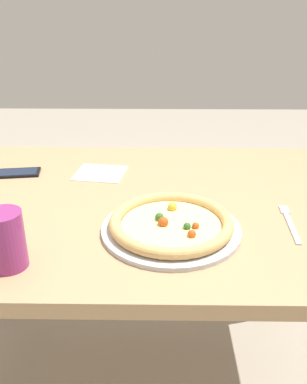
% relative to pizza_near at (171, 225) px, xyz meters
% --- Properties ---
extents(ground_plane, '(8.00, 8.00, 0.00)m').
position_rel_pizza_near_xyz_m(ground_plane, '(-0.12, 0.18, -0.77)').
color(ground_plane, '#9E9384').
extents(dining_table, '(1.30, 0.92, 0.75)m').
position_rel_pizza_near_xyz_m(dining_table, '(-0.12, 0.18, -0.12)').
color(dining_table, tan).
rests_on(dining_table, ground).
extents(pizza_near, '(0.36, 0.36, 0.04)m').
position_rel_pizza_near_xyz_m(pizza_near, '(0.00, 0.00, 0.00)').
color(pizza_near, '#B7B7BC').
rests_on(pizza_near, dining_table).
extents(drink_cup_colored, '(0.08, 0.08, 0.13)m').
position_rel_pizza_near_xyz_m(drink_cup_colored, '(-0.36, -0.16, 0.05)').
color(drink_cup_colored, '#8C2D72').
rests_on(drink_cup_colored, dining_table).
extents(paper_napkin, '(0.18, 0.17, 0.00)m').
position_rel_pizza_near_xyz_m(paper_napkin, '(-0.23, 0.38, -0.02)').
color(paper_napkin, white).
rests_on(paper_napkin, dining_table).
extents(fork, '(0.03, 0.20, 0.00)m').
position_rel_pizza_near_xyz_m(fork, '(0.32, 0.05, -0.02)').
color(fork, silver).
rests_on(fork, dining_table).
extents(cell_phone, '(0.16, 0.09, 0.01)m').
position_rel_pizza_near_xyz_m(cell_phone, '(-0.51, 0.37, -0.01)').
color(cell_phone, black).
rests_on(cell_phone, dining_table).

